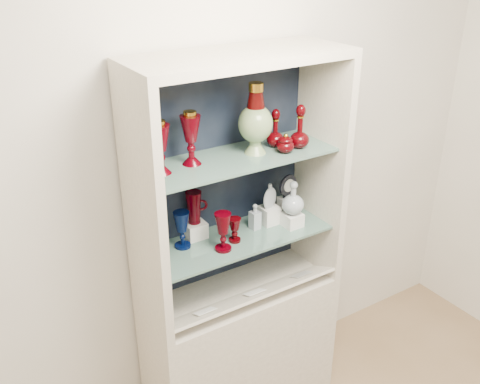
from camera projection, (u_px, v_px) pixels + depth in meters
wall_back at (216, 157)px, 2.61m from camera, size 3.50×0.02×2.80m
cabinet_base at (240, 347)px, 2.88m from camera, size 1.00×0.40×0.75m
cabinet_back_panel at (219, 173)px, 2.62m from camera, size 0.98×0.02×1.15m
cabinet_side_left at (143, 213)px, 2.24m from camera, size 0.04×0.40×1.15m
cabinet_side_right at (320, 166)px, 2.70m from camera, size 0.04×0.40×1.15m
cabinet_top_cap at (240, 57)px, 2.22m from camera, size 1.00×0.40×0.04m
shelf_lower at (238, 238)px, 2.61m from camera, size 0.92×0.34×0.01m
shelf_upper at (238, 158)px, 2.43m from camera, size 0.92×0.34×0.01m
label_ledge at (252, 296)px, 2.62m from camera, size 0.92×0.17×0.09m
label_card_0 at (205, 311)px, 2.49m from camera, size 0.10×0.06×0.03m
label_card_1 at (302, 274)px, 2.76m from camera, size 0.10×0.06×0.03m
label_card_2 at (254, 292)px, 2.62m from camera, size 0.10×0.06×0.03m
label_card_3 at (301, 274)px, 2.76m from camera, size 0.10×0.06×0.03m
pedestal_lamp_left at (191, 138)px, 2.30m from camera, size 0.12×0.12×0.24m
pedestal_lamp_right at (160, 147)px, 2.21m from camera, size 0.10×0.10×0.23m
enamel_urn at (256, 119)px, 2.40m from camera, size 0.18×0.18×0.33m
ruby_decanter_a at (300, 124)px, 2.48m from camera, size 0.12×0.12×0.24m
ruby_decanter_b at (275, 127)px, 2.50m from camera, size 0.09×0.09×0.20m
lidded_bowl at (286, 143)px, 2.45m from camera, size 0.09×0.09×0.09m
cobalt_goblet at (182, 230)px, 2.48m from camera, size 0.09×0.09×0.18m
ruby_goblet_tall at (223, 232)px, 2.46m from camera, size 0.09×0.09×0.19m
ruby_goblet_small at (235, 230)px, 2.54m from camera, size 0.07×0.07×0.12m
riser_ruby_pitcher at (195, 230)px, 2.59m from camera, size 0.10×0.10×0.08m
ruby_pitcher at (194, 207)px, 2.54m from camera, size 0.14×0.11×0.16m
clear_square_bottle at (255, 216)px, 2.65m from camera, size 0.05×0.05×0.14m
riser_flat_flask at (269, 215)px, 2.72m from camera, size 0.09×0.09×0.09m
flat_flask at (270, 195)px, 2.67m from camera, size 0.10×0.06×0.13m
riser_clear_round_decanter at (292, 220)px, 2.69m from camera, size 0.09×0.09×0.07m
clear_round_decanter at (293, 198)px, 2.64m from camera, size 0.15×0.15×0.17m
riser_cameo_medallion at (287, 207)px, 2.79m from camera, size 0.08×0.08×0.10m
cameo_medallion at (288, 186)px, 2.74m from camera, size 0.12×0.06×0.13m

